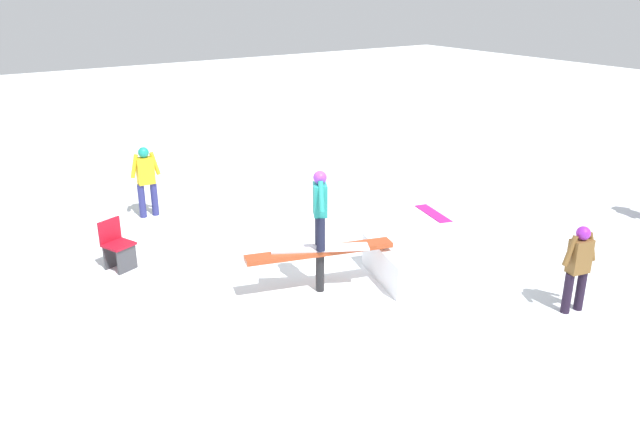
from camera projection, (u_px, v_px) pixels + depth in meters
name	position (u px, v px, depth m)	size (l,w,h in m)	color
ground_plane	(320.00, 290.00, 10.15)	(60.00, 60.00, 0.00)	white
rail_feature	(320.00, 255.00, 9.93)	(2.40, 0.92, 0.74)	black
snow_kicker_ramp	(428.00, 259.00, 10.60)	(1.80, 1.50, 0.58)	white
main_rider_on_rail	(320.00, 212.00, 9.67)	(1.50, 0.98, 1.29)	white
bystander_yellow	(146.00, 178.00, 13.06)	(0.63, 0.23, 1.51)	navy
bystander_brown	(578.00, 265.00, 9.25)	(0.62, 0.26, 1.38)	black
loose_snowboard_magenta	(436.00, 215.00, 13.35)	(1.37, 0.28, 0.02)	#C81A8C
folding_chair	(117.00, 246.00, 10.79)	(0.57, 0.57, 0.88)	#3F3F44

